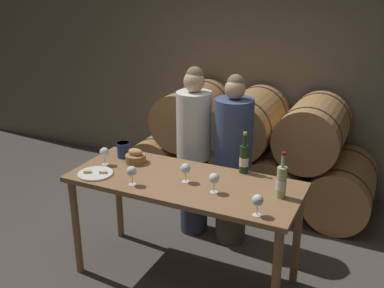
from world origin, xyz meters
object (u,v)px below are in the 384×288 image
person_left (194,152)px  wine_glass_right (214,179)px  tasting_table (184,193)px  wine_bottle_white (281,182)px  wine_glass_center (186,169)px  wine_glass_far_right (258,201)px  bread_basket (136,157)px  blue_crock (123,149)px  cheese_plate (95,173)px  wine_bottle_red (244,159)px  wine_glass_far_left (104,152)px  wine_glass_left (132,172)px  person_right (233,161)px

person_left → wine_glass_right: size_ratio=10.78×
tasting_table → wine_bottle_white: bearing=3.0°
tasting_table → wine_glass_right: bearing=-18.2°
wine_glass_center → wine_glass_far_right: (0.66, -0.26, 0.00)m
wine_bottle_white → wine_glass_right: bearing=-163.6°
bread_basket → wine_glass_center: bearing=-16.6°
person_left → blue_crock: bearing=-129.5°
wine_bottle_white → wine_glass_right: wine_bottle_white is taller
wine_glass_right → wine_glass_center: bearing=164.9°
blue_crock → wine_glass_right: (0.98, -0.30, 0.04)m
cheese_plate → wine_glass_center: (0.72, 0.19, 0.10)m
person_left → bread_basket: bearing=-115.1°
bread_basket → wine_glass_right: wine_glass_right is taller
wine_bottle_red → wine_bottle_white: 0.49m
cheese_plate → wine_glass_right: (0.99, 0.11, 0.10)m
bread_basket → wine_glass_right: 0.86m
wine_glass_right → wine_glass_far_right: (0.39, -0.19, 0.00)m
wine_bottle_white → wine_glass_far_left: size_ratio=2.28×
blue_crock → wine_glass_far_left: wine_glass_far_left is taller
wine_bottle_white → blue_crock: wine_bottle_white is taller
bread_basket → wine_glass_right: (0.82, -0.24, 0.06)m
wine_glass_left → wine_glass_center: (0.35, 0.22, 0.00)m
wine_glass_far_right → wine_glass_right: bearing=154.0°
wine_bottle_white → cheese_plate: bearing=-170.2°
bread_basket → wine_glass_left: 0.44m
wine_glass_right → tasting_table: bearing=161.8°
person_left → bread_basket: 0.66m
cheese_plate → wine_glass_left: size_ratio=1.83×
person_left → wine_bottle_red: person_left is taller
wine_glass_left → wine_glass_far_left: bearing=150.7°
wine_glass_far_left → wine_glass_left: 0.48m
person_right → wine_glass_far_right: person_right is taller
wine_glass_right → wine_glass_far_right: 0.43m
wine_bottle_red → cheese_plate: 1.20m
tasting_table → bread_basket: (-0.53, 0.14, 0.16)m
wine_glass_far_left → wine_glass_left: bearing=-29.3°
wine_glass_center → wine_glass_right: size_ratio=1.00×
wine_glass_right → wine_glass_far_right: bearing=-26.0°
tasting_table → wine_bottle_white: (0.76, 0.04, 0.23)m
wine_glass_far_left → bread_basket: bearing=35.6°
person_right → bread_basket: size_ratio=9.21×
wine_glass_far_right → person_left: bearing=132.7°
wine_glass_center → person_left: bearing=110.4°
person_left → person_right: bearing=-0.0°
wine_bottle_red → person_right: bearing=121.2°
cheese_plate → wine_glass_center: bearing=14.5°
tasting_table → cheese_plate: 0.73m
wine_glass_far_right → tasting_table: bearing=157.3°
wine_glass_far_left → wine_glass_right: same height
person_right → wine_glass_far_left: (-0.88, -0.74, 0.20)m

